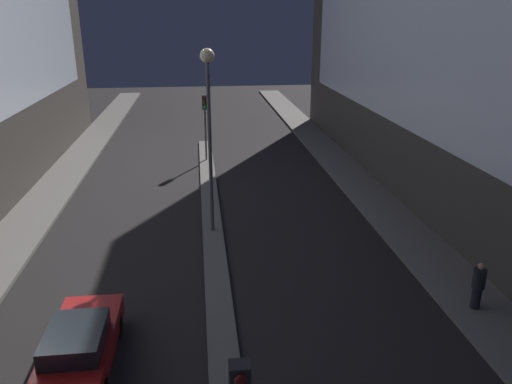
% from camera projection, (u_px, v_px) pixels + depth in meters
% --- Properties ---
extents(median_strip, '(0.90, 33.28, 0.14)m').
position_uv_depth(median_strip, '(213.00, 230.00, 22.45)').
color(median_strip, '#66605B').
rests_on(median_strip, ground).
extents(traffic_light_mid, '(0.32, 0.42, 4.25)m').
position_uv_depth(traffic_light_mid, '(205.00, 113.00, 32.09)').
color(traffic_light_mid, '#4C4C51').
rests_on(traffic_light_mid, median_strip).
extents(street_lamp, '(0.59, 0.59, 7.85)m').
position_uv_depth(street_lamp, '(209.00, 103.00, 20.41)').
color(street_lamp, '#4C4C51').
rests_on(street_lamp, median_strip).
extents(car_left_lane, '(1.75, 4.51, 1.46)m').
position_uv_depth(car_left_lane, '(79.00, 346.00, 13.52)').
color(car_left_lane, maroon).
rests_on(car_left_lane, ground).
extents(pedestrian_on_right_sidewalk, '(0.41, 0.41, 1.62)m').
position_uv_depth(pedestrian_on_right_sidewalk, '(478.00, 285.00, 16.08)').
color(pedestrian_on_right_sidewalk, black).
rests_on(pedestrian_on_right_sidewalk, sidewalk_right).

